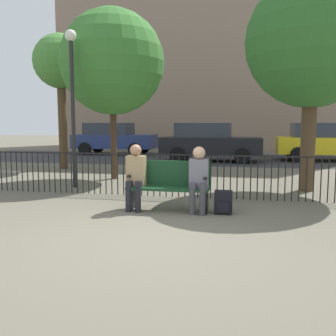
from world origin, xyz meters
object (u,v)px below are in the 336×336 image
object	(u,v)px
tree_0	(312,42)
tree_1	(112,62)
parked_car_2	(326,141)
seated_person_1	(199,176)
backpack	(223,202)
park_bench	(169,184)
lamp_post	(72,85)
seated_person_0	(136,173)
parked_car_0	(209,141)
tree_2	(61,64)
parked_car_1	(113,138)

from	to	relation	value
tree_0	tree_1	xyz separation A→B (m)	(-5.17, 0.98, -0.15)
tree_1	parked_car_2	bearing A→B (deg)	42.75
seated_person_1	backpack	xyz separation A→B (m)	(0.45, 0.02, -0.48)
park_bench	tree_0	bearing A→B (deg)	42.05
park_bench	lamp_post	size ratio (longest dim) A/B	0.39
parked_car_2	lamp_post	bearing A→B (deg)	-132.92
lamp_post	parked_car_2	size ratio (longest dim) A/B	0.92
seated_person_1	backpack	bearing A→B (deg)	2.15
seated_person_0	parked_car_0	distance (m)	9.27
tree_0	lamp_post	bearing A→B (deg)	-173.80
seated_person_1	parked_car_2	bearing A→B (deg)	67.54
seated_person_0	tree_2	size ratio (longest dim) A/B	0.26
tree_1	parked_car_2	world-z (taller)	tree_1
park_bench	backpack	xyz separation A→B (m)	(1.02, -0.11, -0.28)
seated_person_0	tree_1	distance (m)	4.84
backpack	parked_car_0	bearing A→B (deg)	96.56
tree_0	lamp_post	size ratio (longest dim) A/B	1.30
lamp_post	parked_car_0	size ratio (longest dim) A/B	0.92
tree_2	seated_person_0	bearing A→B (deg)	-52.89
backpack	tree_1	distance (m)	5.85
park_bench	parked_car_2	bearing A→B (deg)	64.61
backpack	parked_car_2	xyz separation A→B (m)	(3.80, 10.27, 0.64)
tree_2	parked_car_0	xyz separation A→B (m)	(4.86, 3.57, -2.81)
lamp_post	parked_car_2	bearing A→B (deg)	47.08
park_bench	tree_1	distance (m)	5.10
seated_person_0	backpack	distance (m)	1.69
tree_1	parked_car_1	size ratio (longest dim) A/B	1.14
tree_0	tree_1	size ratio (longest dim) A/B	1.05
seated_person_0	seated_person_1	bearing A→B (deg)	-0.06
backpack	parked_car_2	bearing A→B (deg)	69.67
parked_car_0	seated_person_0	bearing A→B (deg)	-93.48
tree_2	parked_car_1	bearing A→B (deg)	93.00
parked_car_1	lamp_post	bearing A→B (deg)	-76.11
tree_2	tree_0	bearing A→B (deg)	-20.98
seated_person_1	parked_car_0	xyz separation A→B (m)	(-0.61, 9.25, 0.16)
tree_0	lamp_post	xyz separation A→B (m)	(-5.66, -0.61, -0.93)
seated_person_1	lamp_post	xyz separation A→B (m)	(-3.37, 2.09, 1.85)
seated_person_0	seated_person_1	distance (m)	1.18
seated_person_1	seated_person_0	bearing A→B (deg)	179.94
seated_person_1	parked_car_0	distance (m)	9.27
tree_0	parked_car_1	bearing A→B (deg)	131.33
park_bench	lamp_post	distance (m)	3.99
lamp_post	parked_car_1	distance (m)	10.24
lamp_post	parked_car_1	bearing A→B (deg)	103.89
tree_1	tree_0	bearing A→B (deg)	-10.75
backpack	tree_1	size ratio (longest dim) A/B	0.09
tree_2	parked_car_0	distance (m)	6.65
tree_1	seated_person_1	bearing A→B (deg)	-51.92
backpack	lamp_post	world-z (taller)	lamp_post
tree_1	parked_car_2	distance (m)	10.03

